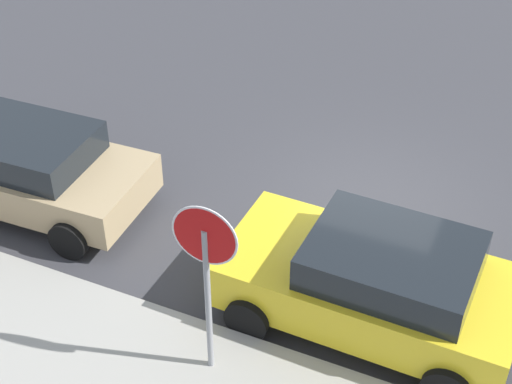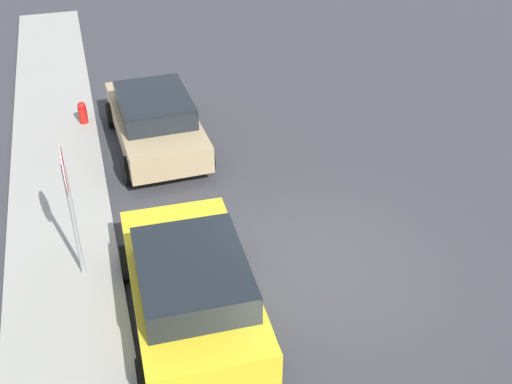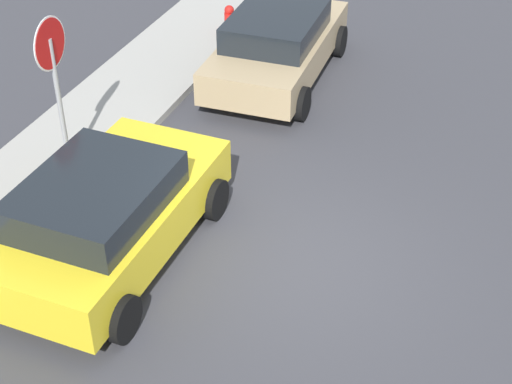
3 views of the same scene
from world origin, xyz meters
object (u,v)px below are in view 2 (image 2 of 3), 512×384
Objects in this scene: parked_car_yellow at (192,287)px; fire_hydrant at (83,115)px; parked_car_tan at (155,120)px; stop_sign at (68,191)px.

parked_car_yellow is 5.68× the size of fire_hydrant.
parked_car_tan is (6.04, -0.32, -0.03)m from parked_car_yellow.
parked_car_yellow is 0.96× the size of parked_car_tan.
fire_hydrant is at bearing 47.24° from parked_car_tan.
parked_car_tan is at bearing -132.76° from fire_hydrant.
parked_car_tan is 5.91× the size of fire_hydrant.
parked_car_tan is (4.42, -2.02, -1.16)m from stop_sign.
parked_car_tan is 2.28m from fire_hydrant.
parked_car_yellow is at bearing -133.64° from stop_sign.
stop_sign reaches higher than parked_car_yellow.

